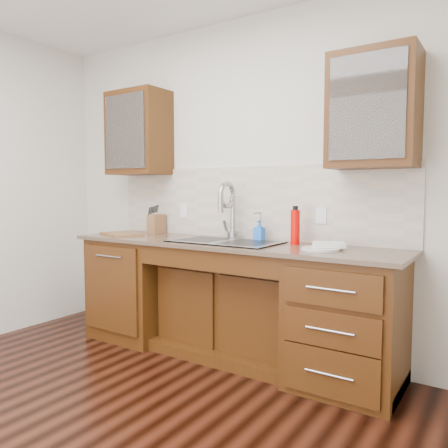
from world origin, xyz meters
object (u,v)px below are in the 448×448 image
Objects in this scene: cutting_board at (122,234)px; soap_bottle at (259,231)px; water_bottle at (295,227)px; knife_block at (156,224)px; plate at (320,249)px.

soap_bottle is at bearing 11.47° from cutting_board.
cutting_board is at bearing -168.89° from soap_bottle.
knife_block is at bearing 178.07° from water_bottle.
cutting_board is at bearing -124.66° from knife_block.
water_bottle is 1.40m from knife_block.
water_bottle reaches higher than cutting_board.
cutting_board is (-1.58, -0.21, -0.12)m from water_bottle.
plate is at bearing -7.73° from knife_block.
plate is at bearing -21.40° from soap_bottle.
knife_block is (-1.40, 0.05, -0.04)m from water_bottle.
soap_bottle is 0.63× the size of plate.
knife_block reaches higher than plate.
cutting_board is at bearing -172.36° from water_bottle.
soap_bottle reaches higher than plate.
soap_bottle is 1.28m from cutting_board.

